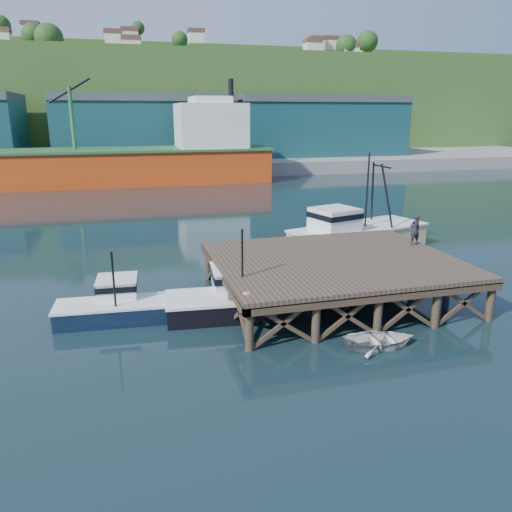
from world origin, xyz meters
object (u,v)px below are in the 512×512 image
object	(u,v)px
boat_navy	(117,304)
trawler	(356,231)
boat_black	(240,297)
dinghy	(380,340)
dockworker	(415,230)

from	to	relation	value
boat_navy	trawler	size ratio (longest dim) A/B	0.53
boat_black	trawler	world-z (taller)	trawler
boat_navy	boat_black	size ratio (longest dim) A/B	0.78
boat_black	dinghy	size ratio (longest dim) A/B	2.41
boat_navy	dinghy	xyz separation A→B (m)	(10.30, -5.87, -0.39)
boat_black	trawler	distance (m)	13.54
boat_black	dinghy	world-z (taller)	boat_black
boat_black	trawler	bearing A→B (deg)	45.20
trawler	dinghy	bearing A→B (deg)	-128.87
boat_black	dockworker	distance (m)	10.95
boat_black	dockworker	size ratio (longest dim) A/B	4.18
trawler	dinghy	xyz separation A→B (m)	(-5.68, -13.81, -1.07)
boat_black	dinghy	bearing A→B (deg)	-42.43
boat_navy	dockworker	bearing A→B (deg)	8.44
boat_navy	boat_black	xyz separation A→B (m)	(5.63, -0.79, 0.10)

